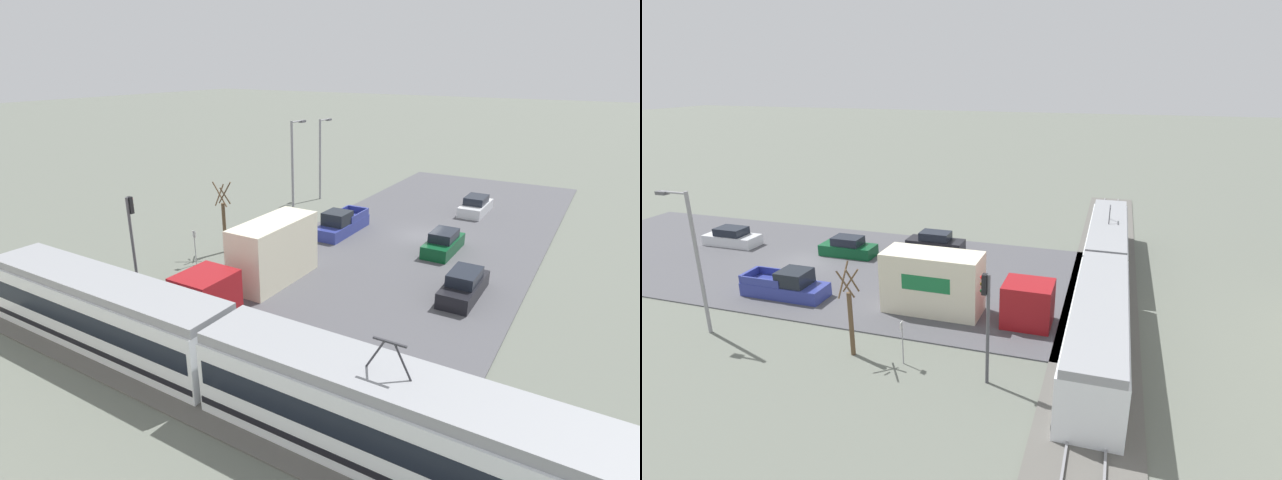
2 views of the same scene
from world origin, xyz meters
The scene contains 14 objects.
ground_plane centered at (0.00, 0.00, 0.00)m, with size 320.00×320.00×0.00m, color #60665B.
road_surface centered at (0.00, 0.00, 0.04)m, with size 16.83×43.86×0.08m.
rail_bed centered at (0.00, 21.68, 0.05)m, with size 55.77×4.40×0.22m.
light_rail_tram centered at (0.31, 21.68, 1.64)m, with size 27.47×2.79×4.35m.
box_truck centered at (4.77, 13.44, 1.78)m, with size 2.40×10.03×3.68m.
pickup_truck centered at (5.58, 2.38, 0.77)m, with size 1.91×5.55×1.82m.
sedan_car_0 centered at (-2.32, 2.33, 0.70)m, with size 1.75×4.35×1.51m.
sedan_car_1 centered at (-5.46, 8.46, 0.71)m, with size 1.73×4.60×1.53m.
sedan_car_2 centered at (-1.73, -8.18, 0.69)m, with size 1.88×4.60×1.49m.
traffic_light_pole centered at (10.91, 16.90, 3.50)m, with size 0.28×0.47×5.41m.
street_tree centered at (10.54, 9.83, 2.24)m, with size 1.16×0.96×4.92m.
street_lamp_near_crossing centered at (12.29, -5.83, 4.33)m, with size 0.36×1.95×7.43m.
street_lamp_mid_block centered at (10.83, 0.91, 4.62)m, with size 0.36×1.95×8.00m.
no_parking_sign centered at (10.58, 12.62, 1.40)m, with size 0.32×0.08×2.30m.
Camera 1 is at (-11.60, 33.94, 12.34)m, focal length 28.00 mm.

